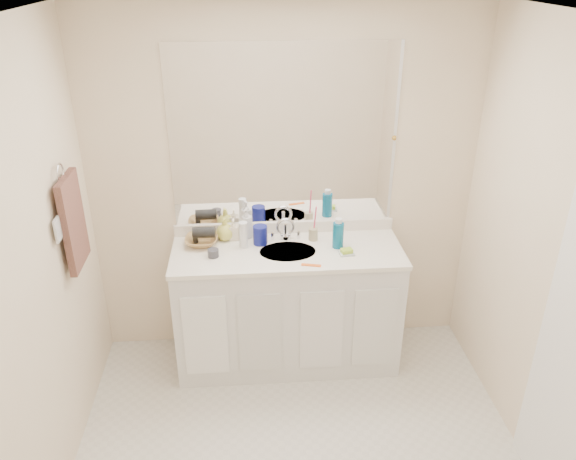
# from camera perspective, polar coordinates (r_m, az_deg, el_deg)

# --- Properties ---
(ceiling) EXTENTS (2.60, 2.60, 0.02)m
(ceiling) POSITION_cam_1_polar(r_m,az_deg,el_deg) (2.24, 2.14, 20.42)
(ceiling) COLOR white
(ceiling) RESTS_ON wall_back
(wall_back) EXTENTS (2.60, 0.02, 2.40)m
(wall_back) POSITION_cam_1_polar(r_m,az_deg,el_deg) (3.80, -0.40, 4.19)
(wall_back) COLOR #F9E4C3
(wall_back) RESTS_ON floor
(wall_left) EXTENTS (0.02, 2.60, 2.40)m
(wall_left) POSITION_cam_1_polar(r_m,az_deg,el_deg) (2.83, -25.67, -6.93)
(wall_left) COLOR #F9E4C3
(wall_left) RESTS_ON floor
(wall_right) EXTENTS (0.02, 2.60, 2.40)m
(wall_right) POSITION_cam_1_polar(r_m,az_deg,el_deg) (3.06, 26.80, -4.67)
(wall_right) COLOR #F9E4C3
(wall_right) RESTS_ON floor
(vanity_cabinet) EXTENTS (1.50, 0.55, 0.85)m
(vanity_cabinet) POSITION_cam_1_polar(r_m,az_deg,el_deg) (3.92, -0.06, -7.89)
(vanity_cabinet) COLOR silver
(vanity_cabinet) RESTS_ON floor
(countertop) EXTENTS (1.52, 0.57, 0.03)m
(countertop) POSITION_cam_1_polar(r_m,az_deg,el_deg) (3.69, -0.06, -2.23)
(countertop) COLOR white
(countertop) RESTS_ON vanity_cabinet
(backsplash) EXTENTS (1.52, 0.03, 0.08)m
(backsplash) POSITION_cam_1_polar(r_m,az_deg,el_deg) (3.90, -0.37, 0.30)
(backsplash) COLOR white
(backsplash) RESTS_ON countertop
(sink_basin) EXTENTS (0.37, 0.37, 0.02)m
(sink_basin) POSITION_cam_1_polar(r_m,az_deg,el_deg) (3.67, -0.04, -2.34)
(sink_basin) COLOR beige
(sink_basin) RESTS_ON countertop
(faucet) EXTENTS (0.02, 0.02, 0.11)m
(faucet) POSITION_cam_1_polar(r_m,az_deg,el_deg) (3.80, -0.25, -0.16)
(faucet) COLOR silver
(faucet) RESTS_ON countertop
(mirror) EXTENTS (1.48, 0.01, 1.20)m
(mirror) POSITION_cam_1_polar(r_m,az_deg,el_deg) (3.67, -0.41, 9.37)
(mirror) COLOR white
(mirror) RESTS_ON wall_back
(blue_mug) EXTENTS (0.12, 0.12, 0.13)m
(blue_mug) POSITION_cam_1_polar(r_m,az_deg,el_deg) (3.74, -2.84, -0.51)
(blue_mug) COLOR navy
(blue_mug) RESTS_ON countertop
(tan_cup) EXTENTS (0.08, 0.08, 0.09)m
(tan_cup) POSITION_cam_1_polar(r_m,az_deg,el_deg) (3.80, 2.57, -0.42)
(tan_cup) COLOR tan
(tan_cup) RESTS_ON countertop
(toothbrush) EXTENTS (0.02, 0.04, 0.20)m
(toothbrush) POSITION_cam_1_polar(r_m,az_deg,el_deg) (3.75, 2.76, 1.05)
(toothbrush) COLOR #EA3D65
(toothbrush) RESTS_ON tan_cup
(mouthwash_bottle) EXTENTS (0.08, 0.08, 0.17)m
(mouthwash_bottle) POSITION_cam_1_polar(r_m,az_deg,el_deg) (3.70, 5.11, -0.53)
(mouthwash_bottle) COLOR #0A5B82
(mouthwash_bottle) RESTS_ON countertop
(soap_dish) EXTENTS (0.10, 0.08, 0.01)m
(soap_dish) POSITION_cam_1_polar(r_m,az_deg,el_deg) (3.65, 5.97, -2.37)
(soap_dish) COLOR silver
(soap_dish) RESTS_ON countertop
(green_soap) EXTENTS (0.08, 0.07, 0.03)m
(green_soap) POSITION_cam_1_polar(r_m,az_deg,el_deg) (3.64, 5.98, -2.11)
(green_soap) COLOR #A6CE32
(green_soap) RESTS_ON soap_dish
(orange_comb) EXTENTS (0.13, 0.05, 0.01)m
(orange_comb) POSITION_cam_1_polar(r_m,az_deg,el_deg) (3.51, 2.37, -3.59)
(orange_comb) COLOR orange
(orange_comb) RESTS_ON countertop
(dark_jar) EXTENTS (0.09, 0.09, 0.05)m
(dark_jar) POSITION_cam_1_polar(r_m,az_deg,el_deg) (3.63, -7.60, -2.33)
(dark_jar) COLOR #38383F
(dark_jar) RESTS_ON countertop
(extra_white_bottle) EXTENTS (0.07, 0.07, 0.18)m
(extra_white_bottle) POSITION_cam_1_polar(r_m,az_deg,el_deg) (3.69, -4.56, -0.49)
(extra_white_bottle) COLOR white
(extra_white_bottle) RESTS_ON countertop
(soap_bottle_white) EXTENTS (0.11, 0.11, 0.22)m
(soap_bottle_white) POSITION_cam_1_polar(r_m,az_deg,el_deg) (3.81, -4.21, 0.71)
(soap_bottle_white) COLOR white
(soap_bottle_white) RESTS_ON countertop
(soap_bottle_cream) EXTENTS (0.07, 0.07, 0.15)m
(soap_bottle_cream) POSITION_cam_1_polar(r_m,az_deg,el_deg) (3.81, -5.53, 0.08)
(soap_bottle_cream) COLOR #FFEDCF
(soap_bottle_cream) RESTS_ON countertop
(soap_bottle_yellow) EXTENTS (0.15, 0.15, 0.15)m
(soap_bottle_yellow) POSITION_cam_1_polar(r_m,az_deg,el_deg) (3.81, -6.42, 0.09)
(soap_bottle_yellow) COLOR #D6D353
(soap_bottle_yellow) RESTS_ON countertop
(wicker_basket) EXTENTS (0.23, 0.23, 0.05)m
(wicker_basket) POSITION_cam_1_polar(r_m,az_deg,el_deg) (3.79, -8.77, -1.10)
(wicker_basket) COLOR #A67A43
(wicker_basket) RESTS_ON countertop
(hair_dryer) EXTENTS (0.15, 0.08, 0.07)m
(hair_dryer) POSITION_cam_1_polar(r_m,az_deg,el_deg) (3.76, -8.53, -0.23)
(hair_dryer) COLOR black
(hair_dryer) RESTS_ON wicker_basket
(towel_ring) EXTENTS (0.01, 0.11, 0.11)m
(towel_ring) POSITION_cam_1_polar(r_m,az_deg,el_deg) (3.33, -22.13, 5.43)
(towel_ring) COLOR silver
(towel_ring) RESTS_ON wall_left
(hand_towel) EXTENTS (0.04, 0.32, 0.55)m
(hand_towel) POSITION_cam_1_polar(r_m,az_deg,el_deg) (3.44, -20.98, 0.78)
(hand_towel) COLOR #452B25
(hand_towel) RESTS_ON towel_ring
(switch_plate) EXTENTS (0.01, 0.08, 0.13)m
(switch_plate) POSITION_cam_1_polar(r_m,az_deg,el_deg) (3.25, -22.36, 0.05)
(switch_plate) COLOR silver
(switch_plate) RESTS_ON wall_left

